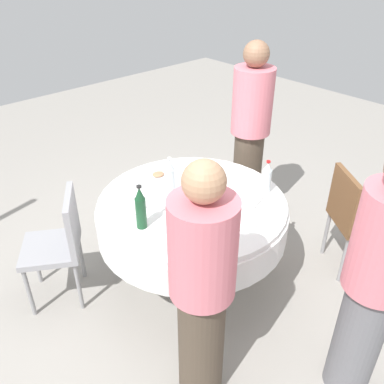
{
  "coord_description": "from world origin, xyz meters",
  "views": [
    {
      "loc": [
        -1.66,
        -1.81,
        2.34
      ],
      "look_at": [
        0.0,
        0.0,
        0.81
      ],
      "focal_mm": 38.61,
      "sensor_mm": 36.0,
      "label": 1
    }
  ],
  "objects": [
    {
      "name": "plate_front",
      "position": [
        -0.37,
        0.23,
        0.75
      ],
      "size": [
        0.24,
        0.24,
        0.02
      ],
      "color": "white",
      "rests_on": "dining_table"
    },
    {
      "name": "chair_south",
      "position": [
        -0.8,
        0.5,
        0.52
      ],
      "size": [
        0.55,
        0.55,
        0.87
      ],
      "rotation": [
        0.0,
        0.0,
        1.01
      ],
      "color": "#99999E",
      "rests_on": "ground_plane"
    },
    {
      "name": "bottle_clear_west",
      "position": [
        -0.09,
        0.13,
        0.89
      ],
      "size": [
        0.07,
        0.07,
        0.32
      ],
      "color": "silver",
      "rests_on": "dining_table"
    },
    {
      "name": "bottle_clear_far",
      "position": [
        0.48,
        -0.28,
        0.86
      ],
      "size": [
        0.07,
        0.07,
        0.26
      ],
      "color": "silver",
      "rests_on": "dining_table"
    },
    {
      "name": "folded_napkin",
      "position": [
        0.28,
        -0.28,
        0.75
      ],
      "size": [
        0.19,
        0.19,
        0.02
      ],
      "primitive_type": "cube",
      "rotation": [
        0.0,
        0.0,
        0.29
      ],
      "color": "white",
      "rests_on": "dining_table"
    },
    {
      "name": "ground_plane",
      "position": [
        0.0,
        0.0,
        0.0
      ],
      "size": [
        10.0,
        10.0,
        0.0
      ],
      "primitive_type": "plane",
      "color": "gray"
    },
    {
      "name": "wine_glass_north",
      "position": [
        0.03,
        0.05,
        0.85
      ],
      "size": [
        0.08,
        0.08,
        0.14
      ],
      "color": "white",
      "rests_on": "dining_table"
    },
    {
      "name": "person_far",
      "position": [
        -0.59,
        -0.72,
        0.81
      ],
      "size": [
        0.34,
        0.34,
        1.55
      ],
      "rotation": [
        0.0,
        0.0,
        2.45
      ],
      "color": "#4C3F33",
      "rests_on": "ground_plane"
    },
    {
      "name": "knife_far",
      "position": [
        0.5,
        -0.07,
        0.74
      ],
      "size": [
        0.16,
        0.12,
        0.0
      ],
      "primitive_type": "cube",
      "rotation": [
        0.0,
        0.0,
        0.61
      ],
      "color": "silver",
      "rests_on": "dining_table"
    },
    {
      "name": "dining_table",
      "position": [
        0.0,
        0.0,
        0.59
      ],
      "size": [
        1.38,
        1.38,
        0.74
      ],
      "color": "white",
      "rests_on": "ground_plane"
    },
    {
      "name": "person_west",
      "position": [
        0.95,
        0.29,
        0.87
      ],
      "size": [
        0.34,
        0.34,
        1.66
      ],
      "rotation": [
        0.0,
        0.0,
        -1.27
      ],
      "color": "#4C3F33",
      "rests_on": "ground_plane"
    },
    {
      "name": "plate_mid",
      "position": [
        0.03,
        0.42,
        0.75
      ],
      "size": [
        0.21,
        0.21,
        0.04
      ],
      "color": "white",
      "rests_on": "dining_table"
    },
    {
      "name": "person_inner",
      "position": [
        0.08,
        -1.31,
        0.84
      ],
      "size": [
        0.34,
        0.34,
        1.61
      ],
      "rotation": [
        0.0,
        0.0,
        3.2
      ],
      "color": "slate",
      "rests_on": "ground_plane"
    },
    {
      "name": "wine_glass_right",
      "position": [
        -0.35,
        -0.17,
        0.85
      ],
      "size": [
        0.06,
        0.06,
        0.15
      ],
      "color": "white",
      "rests_on": "dining_table"
    },
    {
      "name": "bottle_dark_green_inner",
      "position": [
        -0.45,
        -0.01,
        0.88
      ],
      "size": [
        0.07,
        0.07,
        0.31
      ],
      "color": "#194728",
      "rests_on": "dining_table"
    },
    {
      "name": "plate_near",
      "position": [
        0.07,
        -0.42,
        0.75
      ],
      "size": [
        0.2,
        0.2,
        0.02
      ],
      "color": "white",
      "rests_on": "dining_table"
    },
    {
      "name": "chair_left",
      "position": [
        1.01,
        -0.73,
        0.52
      ],
      "size": [
        0.56,
        0.56,
        0.87
      ],
      "rotation": [
        0.0,
        0.0,
        4.09
      ],
      "color": "brown",
      "rests_on": "ground_plane"
    },
    {
      "name": "knife_west",
      "position": [
        -0.15,
        -0.12,
        0.74
      ],
      "size": [
        0.06,
        0.18,
        0.0
      ],
      "primitive_type": "cube",
      "rotation": [
        0.0,
        0.0,
        1.34
      ],
      "color": "silver",
      "rests_on": "dining_table"
    },
    {
      "name": "plate_rear",
      "position": [
        0.33,
        0.24,
        0.75
      ],
      "size": [
        0.22,
        0.22,
        0.02
      ],
      "color": "white",
      "rests_on": "dining_table"
    },
    {
      "name": "fork_north",
      "position": [
        0.21,
        -0.04,
        0.74
      ],
      "size": [
        0.18,
        0.04,
        0.0
      ],
      "primitive_type": "cube",
      "rotation": [
        0.0,
        0.0,
        0.16
      ],
      "color": "silver",
      "rests_on": "dining_table"
    }
  ]
}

